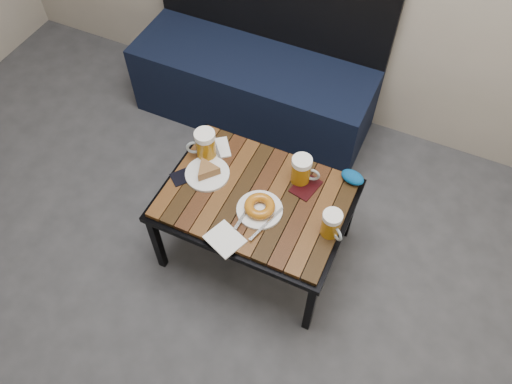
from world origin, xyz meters
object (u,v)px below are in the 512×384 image
at_px(bench, 255,81).
at_px(passport_burgundy, 306,187).
at_px(beer_mug_right, 331,224).
at_px(passport_navy, 184,176).
at_px(knit_pouch, 353,177).
at_px(cafe_table, 256,201).
at_px(plate_bagel, 260,208).
at_px(beer_mug_left, 205,145).
at_px(plate_pie, 207,172).
at_px(beer_mug_centre, 302,170).

height_order(bench, passport_burgundy, bench).
bearing_deg(beer_mug_right, passport_burgundy, 171.77).
bearing_deg(passport_navy, bench, 132.02).
distance_m(bench, passport_navy, 0.95).
bearing_deg(passport_navy, beer_mug_right, 37.55).
distance_m(passport_burgundy, knit_pouch, 0.22).
relative_size(cafe_table, knit_pouch, 7.59).
distance_m(plate_bagel, passport_navy, 0.39).
distance_m(bench, knit_pouch, 1.02).
bearing_deg(bench, cafe_table, -64.80).
xyz_separation_m(beer_mug_left, plate_pie, (0.06, -0.10, -0.05)).
relative_size(bench, plate_bagel, 5.34).
xyz_separation_m(beer_mug_centre, beer_mug_right, (0.21, -0.21, -0.01)).
xyz_separation_m(bench, beer_mug_centre, (0.56, -0.72, 0.27)).
xyz_separation_m(cafe_table, knit_pouch, (0.36, 0.26, 0.07)).
xyz_separation_m(beer_mug_centre, passport_navy, (-0.49, -0.21, -0.07)).
xyz_separation_m(plate_pie, knit_pouch, (0.61, 0.25, 0.00)).
bearing_deg(beer_mug_centre, knit_pouch, 17.26).
height_order(beer_mug_left, plate_pie, beer_mug_left).
relative_size(beer_mug_centre, beer_mug_right, 1.10).
xyz_separation_m(beer_mug_left, beer_mug_centre, (0.46, 0.05, -0.00)).
xyz_separation_m(bench, beer_mug_left, (0.10, -0.77, 0.28)).
bearing_deg(plate_bagel, beer_mug_centre, 66.66).
bearing_deg(knit_pouch, cafe_table, -144.16).
relative_size(cafe_table, passport_burgundy, 6.13).
relative_size(plate_pie, plate_bagel, 0.78).
distance_m(bench, cafe_table, 0.99).
height_order(plate_pie, passport_navy, plate_pie).
relative_size(beer_mug_centre, plate_pie, 0.71).
bearing_deg(knit_pouch, passport_navy, -156.88).
relative_size(bench, cafe_table, 1.67).
xyz_separation_m(cafe_table, passport_burgundy, (0.18, 0.14, 0.05)).
relative_size(passport_navy, passport_burgundy, 0.83).
bearing_deg(beer_mug_right, knit_pouch, 127.45).
bearing_deg(passport_navy, passport_burgundy, 56.35).
bearing_deg(beer_mug_centre, beer_mug_left, 179.49).
bearing_deg(knit_pouch, beer_mug_right, -89.59).
relative_size(beer_mug_centre, knit_pouch, 1.32).
distance_m(cafe_table, knit_pouch, 0.45).
bearing_deg(plate_pie, cafe_table, -3.20).
xyz_separation_m(plate_pie, passport_burgundy, (0.44, 0.12, -0.02)).
xyz_separation_m(beer_mug_centre, plate_pie, (-0.40, -0.15, -0.05)).
xyz_separation_m(cafe_table, plate_pie, (-0.25, 0.01, 0.07)).
bearing_deg(beer_mug_left, passport_navy, 48.41).
height_order(beer_mug_left, knit_pouch, beer_mug_left).
relative_size(cafe_table, beer_mug_right, 6.32).
distance_m(cafe_table, passport_burgundy, 0.23).
bearing_deg(beer_mug_right, plate_pie, -148.25).
relative_size(plate_pie, knit_pouch, 1.84).
bearing_deg(beer_mug_right, plate_bagel, -138.54).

